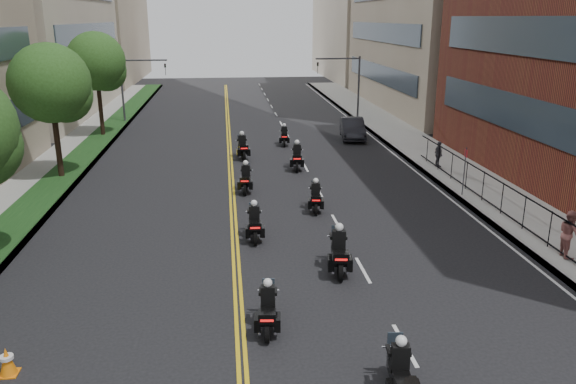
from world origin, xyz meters
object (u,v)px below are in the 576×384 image
motorcycle_5 (316,198)px  pedestrian_b (569,234)px  motorcycle_4 (255,224)px  motorcycle_6 (246,179)px  motorcycle_9 (284,137)px  motorcycle_8 (242,148)px  motorcycle_2 (268,310)px  motorcycle_7 (297,158)px  traffic_cone (7,361)px  parked_sedan (352,128)px  pedestrian_c (439,154)px  motorcycle_1 (400,375)px  motorcycle_3 (339,253)px

motorcycle_5 → pedestrian_b: (8.68, -6.80, 0.44)m
motorcycle_4 → pedestrian_b: (11.81, -3.50, 0.41)m
motorcycle_6 → motorcycle_9: motorcycle_6 is taller
motorcycle_6 → motorcycle_8: (0.08, 7.39, 0.05)m
motorcycle_2 → motorcycle_9: size_ratio=1.01×
motorcycle_7 → motorcycle_8: size_ratio=1.00×
motorcycle_6 → traffic_cone: motorcycle_6 is taller
motorcycle_2 → motorcycle_5: size_ratio=1.01×
parked_sedan → motorcycle_7: bearing=-114.9°
motorcycle_5 → pedestrian_c: 11.00m
motorcycle_2 → motorcycle_5: motorcycle_2 is taller
motorcycle_9 → traffic_cone: bearing=-105.6°
motorcycle_1 → traffic_cone: size_ratio=2.86×
motorcycle_1 → motorcycle_7: bearing=95.8°
motorcycle_1 → motorcycle_3: bearing=97.0°
motorcycle_5 → parked_sedan: bearing=78.9°
motorcycle_6 → pedestrian_c: bearing=21.3°
motorcycle_2 → motorcycle_6: bearing=96.4°
motorcycle_9 → parked_sedan: 5.70m
parked_sedan → pedestrian_c: 10.07m
motorcycle_8 → traffic_cone: 23.89m
motorcycle_7 → motorcycle_2: bearing=-93.1°
motorcycle_1 → traffic_cone: motorcycle_1 is taller
motorcycle_5 → motorcycle_7: size_ratio=0.88×
motorcycle_6 → motorcycle_2: bearing=-83.8°
motorcycle_5 → traffic_cone: (-10.06, -12.00, -0.24)m
motorcycle_5 → motorcycle_9: bearing=97.4°
motorcycle_2 → motorcycle_6: size_ratio=0.95×
motorcycle_1 → motorcycle_8: motorcycle_8 is taller
pedestrian_b → motorcycle_4: bearing=80.0°
motorcycle_1 → pedestrian_b: (8.87, 7.29, 0.42)m
motorcycle_4 → motorcycle_1: bearing=-73.6°
motorcycle_8 → pedestrian_b: (11.81, -17.66, 0.36)m
motorcycle_2 → motorcycle_5: (3.13, 10.54, -0.00)m
motorcycle_4 → motorcycle_8: bearing=91.2°
motorcycle_9 → pedestrian_c: pedestrian_c is taller
traffic_cone → motorcycle_4: bearing=51.4°
motorcycle_5 → motorcycle_9: size_ratio=1.01×
motorcycle_3 → motorcycle_7: bearing=95.6°
pedestrian_b → traffic_cone: size_ratio=2.34×
motorcycle_1 → motorcycle_2: 4.61m
motorcycle_3 → motorcycle_9: 21.42m
motorcycle_7 → pedestrian_c: motorcycle_7 is taller
motorcycle_2 → motorcycle_7: (3.22, 18.28, 0.08)m
motorcycle_9 → pedestrian_b: bearing=-62.8°
motorcycle_2 → motorcycle_4: 7.24m
motorcycle_8 → motorcycle_9: motorcycle_8 is taller
motorcycle_1 → pedestrian_c: pedestrian_c is taller
motorcycle_8 → pedestrian_c: motorcycle_8 is taller
motorcycle_3 → motorcycle_8: (-2.89, 17.69, -0.01)m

